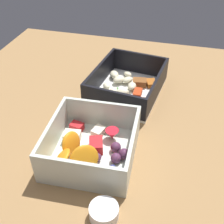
% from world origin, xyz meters
% --- Properties ---
extents(table_surface, '(0.80, 0.80, 0.02)m').
position_xyz_m(table_surface, '(0.00, 0.00, 0.01)').
color(table_surface, '#9E7547').
rests_on(table_surface, ground).
extents(pasta_container, '(0.20, 0.16, 0.06)m').
position_xyz_m(pasta_container, '(-0.11, 0.01, 0.04)').
color(pasta_container, white).
rests_on(pasta_container, table_surface).
extents(fruit_bowl, '(0.16, 0.16, 0.06)m').
position_xyz_m(fruit_bowl, '(0.10, -0.02, 0.04)').
color(fruit_bowl, silver).
rests_on(fruit_bowl, table_surface).
extents(paper_cup_liner, '(0.04, 0.04, 0.02)m').
position_xyz_m(paper_cup_liner, '(0.21, 0.04, 0.03)').
color(paper_cup_liner, white).
rests_on(paper_cup_liner, table_surface).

